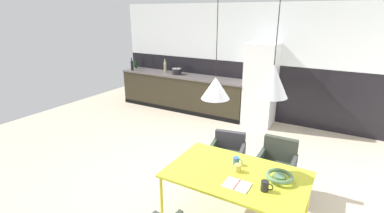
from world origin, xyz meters
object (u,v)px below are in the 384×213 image
Objects in this scene: fruit_bowl at (279,176)px; pendant_lamp_over_table_far at (273,81)px; pendant_lamp_over_table_near at (216,88)px; dining_table at (236,177)px; armchair_corner_seat at (228,150)px; armchair_by_stool at (278,160)px; bottle_oil_tall at (136,64)px; mug_glass_clear at (238,168)px; cooking_pot at (177,71)px; refrigerator_column at (260,85)px; bottle_vinegar_dark at (165,67)px; bottle_spice_small at (132,65)px; mug_wide_latte at (265,186)px; open_book at (237,185)px; mug_short_terracotta at (236,161)px.

pendant_lamp_over_table_far reaches higher than fruit_bowl.
pendant_lamp_over_table_near and pendant_lamp_over_table_far have the same top height.
dining_table is 2.10× the size of armchair_corner_seat.
pendant_lamp_over_table_near is at bearing 57.95° from armchair_by_stool.
bottle_oil_tall is at bearing 143.49° from pendant_lamp_over_table_far.
mug_glass_clear reaches higher than armchair_corner_seat.
armchair_corner_seat is 2.52× the size of bottle_oil_tall.
dining_table is at bearing -48.66° from cooking_pot.
refrigerator_column reaches higher than bottle_vinegar_dark.
armchair_by_stool is at bearing 59.02° from pendant_lamp_over_table_near.
fruit_bowl is at bearing 6.41° from mug_glass_clear.
bottle_spice_small is (-4.32, 3.22, 0.37)m from dining_table.
refrigerator_column is 14.78× the size of mug_glass_clear.
fruit_bowl is (0.93, -0.83, 0.29)m from armchair_corner_seat.
fruit_bowl is 0.27m from mug_wide_latte.
mug_glass_clear is 4.48m from cooking_pot.
bottle_vinegar_dark is 0.37× the size of pendant_lamp_over_table_far.
open_book is at bearing -76.41° from refrigerator_column.
cooking_pot is at bearing 136.13° from fruit_bowl.
mug_short_terracotta is 5.23m from bottle_spice_small.
pendant_lamp_over_table_near is (4.02, -3.17, 0.61)m from bottle_spice_small.
pendant_lamp_over_table_near reaches higher than mug_glass_clear.
bottle_oil_tall is at bearing 142.70° from mug_short_terracotta.
bottle_oil_tall is 5.98m from pendant_lamp_over_table_far.
fruit_bowl is at bearing 12.29° from dining_table.
dining_table is at bearing 156.28° from mug_wide_latte.
pendant_lamp_over_table_far is (0.22, 0.21, 1.08)m from open_book.
mug_short_terracotta is 0.13× the size of pendant_lamp_over_table_far.
pendant_lamp_over_table_far reaches higher than dining_table.
bottle_vinegar_dark reaches higher than dining_table.
refrigerator_column is 1.96× the size of pendant_lamp_over_table_far.
pendant_lamp_over_table_far is (0.31, -0.01, 1.13)m from dining_table.
bottle_oil_tall is (-1.48, 0.13, 0.03)m from cooking_pot.
mug_short_terracotta is 1.13m from pendant_lamp_over_table_far.
armchair_by_stool reaches higher than armchair_corner_seat.
bottle_spice_small is at bearing -177.11° from refrigerator_column.
pendant_lamp_over_table_far reaches higher than mug_short_terracotta.
mug_glass_clear is at bearing 74.02° from armchair_by_stool.
dining_table reaches higher than armchair_corner_seat.
armchair_by_stool is 1.56m from pendant_lamp_over_table_near.
dining_table is at bearing -8.42° from pendant_lamp_over_table_near.
cooking_pot is at bearing 128.67° from pendant_lamp_over_table_near.
bottle_spice_small is at bearing -66.12° from bottle_oil_tall.
bottle_vinegar_dark is (-2.63, 0.09, 0.15)m from refrigerator_column.
bottle_vinegar_dark is (-3.77, 3.64, 0.27)m from mug_wide_latte.
bottle_spice_small reaches higher than dining_table.
mug_wide_latte is 4.88m from cooking_pot.
fruit_bowl is 0.47m from open_book.
cooking_pot is at bearing -12.93° from bottle_vinegar_dark.
refrigerator_column reaches higher than mug_short_terracotta.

